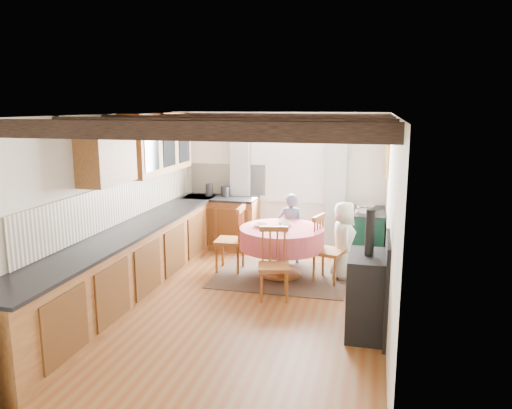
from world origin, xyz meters
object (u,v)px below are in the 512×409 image
(child_far, at_px, (291,229))
(aga_range, at_px, (364,236))
(chair_near, at_px, (274,264))
(chair_right, at_px, (329,249))
(dining_table, at_px, (282,252))
(child_right, at_px, (344,240))
(cast_iron_stove, at_px, (368,273))
(chair_left, at_px, (230,238))
(cup, at_px, (285,228))

(child_far, bearing_deg, aga_range, -178.62)
(chair_near, xyz_separation_m, chair_right, (0.64, 0.83, 0.01))
(dining_table, bearing_deg, chair_near, -85.68)
(child_far, height_order, child_right, child_right)
(cast_iron_stove, bearing_deg, chair_right, 109.86)
(chair_left, bearing_deg, child_right, 89.99)
(cast_iron_stove, bearing_deg, aga_range, 92.44)
(chair_right, height_order, aga_range, chair_right)
(chair_right, height_order, cup, chair_right)
(chair_left, relative_size, cast_iron_stove, 0.72)
(chair_right, bearing_deg, aga_range, -8.20)
(aga_range, height_order, cast_iron_stove, cast_iron_stove)
(chair_left, bearing_deg, child_far, 122.40)
(chair_left, height_order, child_right, child_right)
(cup, bearing_deg, chair_left, 161.72)
(aga_range, bearing_deg, child_right, -109.16)
(child_right, bearing_deg, cup, 101.88)
(chair_near, relative_size, chair_right, 0.97)
(chair_left, height_order, cup, chair_left)
(aga_range, distance_m, child_far, 1.19)
(cup, bearing_deg, child_far, 94.37)
(chair_left, xyz_separation_m, aga_range, (1.99, 0.87, -0.06))
(chair_right, distance_m, child_far, 1.00)
(chair_near, height_order, child_right, child_right)
(cast_iron_stove, xyz_separation_m, child_right, (-0.38, 1.79, -0.14))
(chair_right, height_order, cast_iron_stove, cast_iron_stove)
(child_far, distance_m, child_right, 1.01)
(dining_table, xyz_separation_m, child_far, (0.01, 0.68, 0.20))
(cast_iron_stove, bearing_deg, child_right, 102.11)
(chair_right, distance_m, child_right, 0.29)
(aga_range, xyz_separation_m, cast_iron_stove, (0.11, -2.58, 0.26))
(chair_left, relative_size, child_right, 0.89)
(chair_near, height_order, chair_left, chair_left)
(chair_near, distance_m, chair_left, 1.31)
(cup, bearing_deg, aga_range, 47.13)
(chair_near, distance_m, cast_iron_stove, 1.44)
(chair_left, height_order, child_far, child_far)
(chair_left, bearing_deg, aga_range, 110.98)
(dining_table, distance_m, chair_right, 0.71)
(chair_near, xyz_separation_m, aga_range, (1.10, 1.83, -0.03))
(aga_range, xyz_separation_m, child_right, (-0.27, -0.79, 0.13))
(child_right, bearing_deg, chair_right, 125.13)
(dining_table, bearing_deg, cup, -68.65)
(child_right, bearing_deg, child_far, 46.63)
(cast_iron_stove, distance_m, cup, 1.85)
(child_far, bearing_deg, cast_iron_stove, 106.45)
(child_far, bearing_deg, chair_near, 79.69)
(dining_table, bearing_deg, chair_left, 173.71)
(dining_table, relative_size, cast_iron_stove, 0.88)
(chair_left, distance_m, chair_right, 1.54)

